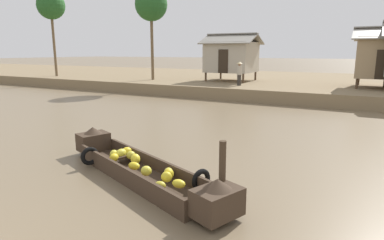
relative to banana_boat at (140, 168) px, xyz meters
The scene contains 9 objects.
ground_plane 4.21m from the banana_boat, 99.26° to the left, with size 300.00×300.00×0.00m, color #726047.
riverbank_strip 23.50m from the banana_boat, 91.65° to the left, with size 160.00×20.00×0.82m, color #7F6B4C.
banana_boat is the anchor object (origin of this frame).
stilt_house_left 19.83m from the banana_boat, 104.93° to the left, with size 4.26×3.93×3.79m.
stilt_house_mid_left 19.72m from the banana_boat, 73.34° to the left, with size 3.77×3.87×3.97m.
palm_tree_near 28.14m from the banana_boat, 144.35° to the left, with size 2.58×2.58×7.91m.
palm_tree_mid 21.35m from the banana_boat, 123.96° to the left, with size 2.66×2.66×7.45m.
vendor_person 16.09m from the banana_boat, 101.35° to the left, with size 0.44×0.44×1.66m.
mooring_post 2.64m from the banana_boat, 13.72° to the right, with size 0.14×0.14×1.48m, color #423323.
Camera 1 is at (5.57, -0.45, 3.19)m, focal length 30.62 mm.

